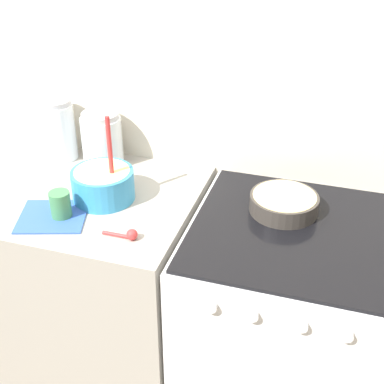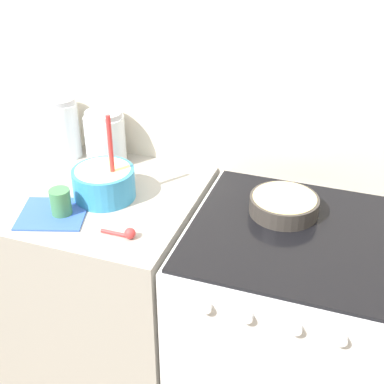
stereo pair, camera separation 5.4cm
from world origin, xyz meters
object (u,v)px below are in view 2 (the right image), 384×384
at_px(storage_jar_middle, 106,141).
at_px(storage_jar_left, 63,132).
at_px(stove, 283,332).
at_px(tin_can, 61,203).
at_px(baking_pan, 284,204).
at_px(mixing_bowl, 104,181).

bearing_deg(storage_jar_middle, storage_jar_left, 180.00).
height_order(stove, tin_can, tin_can).
relative_size(stove, baking_pan, 3.84).
height_order(mixing_bowl, storage_jar_middle, mixing_bowl).
height_order(mixing_bowl, tin_can, mixing_bowl).
xyz_separation_m(stove, baking_pan, (-0.06, 0.10, 0.48)).
distance_m(mixing_bowl, storage_jar_left, 0.39).
bearing_deg(tin_can, mixing_bowl, 61.61).
bearing_deg(baking_pan, mixing_bowl, -170.40).
distance_m(storage_jar_left, tin_can, 0.45).
bearing_deg(tin_can, storage_jar_middle, 94.74).
bearing_deg(mixing_bowl, baking_pan, 9.60).
distance_m(baking_pan, storage_jar_middle, 0.74).
distance_m(storage_jar_middle, tin_can, 0.40).
bearing_deg(stove, storage_jar_left, 166.41).
xyz_separation_m(baking_pan, storage_jar_middle, (-0.73, 0.14, 0.06)).
bearing_deg(mixing_bowl, storage_jar_middle, 115.42).
bearing_deg(baking_pan, tin_can, -159.82).
distance_m(storage_jar_left, storage_jar_middle, 0.19).
bearing_deg(storage_jar_middle, stove, -16.66).
height_order(storage_jar_left, tin_can, storage_jar_left).
xyz_separation_m(baking_pan, tin_can, (-0.70, -0.26, 0.01)).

